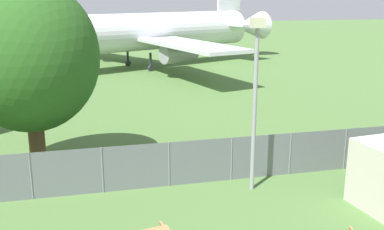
{
  "coord_description": "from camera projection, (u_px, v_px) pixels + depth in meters",
  "views": [
    {
      "loc": [
        -5.51,
        -5.58,
        7.24
      ],
      "look_at": [
        -0.91,
        13.49,
        2.0
      ],
      "focal_mm": 42.0,
      "sensor_mm": 36.0,
      "label": 1
    }
  ],
  "objects": [
    {
      "name": "perimeter_fence",
      "position": [
        232.0,
        159.0,
        17.98
      ],
      "size": [
        56.07,
        0.07,
        1.8
      ],
      "color": "slate",
      "rests_on": "ground"
    },
    {
      "name": "tree_left_of_cabin",
      "position": [
        29.0,
        57.0,
        17.64
      ],
      "size": [
        5.5,
        5.5,
        7.95
      ],
      "color": "brown",
      "rests_on": "ground"
    },
    {
      "name": "airplane",
      "position": [
        129.0,
        33.0,
        44.51
      ],
      "size": [
        35.9,
        29.07,
        11.13
      ],
      "rotation": [
        0.0,
        0.0,
        -2.72
      ],
      "color": "silver",
      "rests_on": "ground"
    },
    {
      "name": "light_mast",
      "position": [
        255.0,
        86.0,
        16.31
      ],
      "size": [
        0.44,
        0.44,
        6.5
      ],
      "color": "#99999E",
      "rests_on": "ground"
    }
  ]
}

